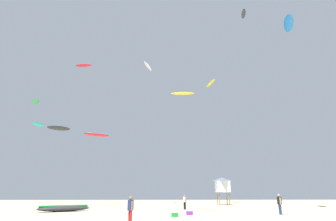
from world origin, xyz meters
name	(u,v)px	position (x,y,z in m)	size (l,w,h in m)	color
person_foreground	(130,208)	(-2.81, 4.82, 1.00)	(0.39, 0.50, 1.71)	#B21E23
person_midground	(279,202)	(10.00, 12.42, 1.04)	(0.40, 0.59, 1.78)	navy
person_left	(185,201)	(2.05, 20.21, 0.96)	(0.37, 0.46, 1.65)	black
kite_grounded_near	(64,208)	(-10.86, 17.09, 0.31)	(5.35, 4.12, 0.64)	#2D2D33
lifeguard_tower	(223,185)	(9.02, 30.91, 3.05)	(2.30, 2.30, 4.15)	#8C704C
cooler_box	(175,215)	(0.31, 10.22, 0.16)	(0.56, 0.36, 0.32)	green
gear_bag	(190,213)	(1.73, 12.18, 0.16)	(0.56, 0.36, 0.32)	purple
kite_aloft_0	(148,66)	(-3.30, 35.73, 25.44)	(2.13, 4.30, 1.01)	white
kite_aloft_1	(96,135)	(-10.68, 28.74, 10.44)	(4.07, 2.76, 0.52)	red
kite_aloft_2	(59,128)	(-20.86, 40.66, 14.07)	(4.44, 3.11, 1.01)	#2D2D33
kite_aloft_3	(39,124)	(-19.42, 28.10, 11.87)	(1.33, 2.53, 0.54)	#19B29E
kite_aloft_4	(83,65)	(-16.34, 37.84, 26.40)	(3.44, 1.46, 0.44)	red
kite_aloft_5	(36,102)	(-17.54, 22.07, 13.53)	(1.87, 2.55, 0.36)	green
kite_aloft_6	(211,83)	(8.85, 35.83, 22.06)	(1.93, 4.29, 1.04)	yellow
kite_aloft_7	(288,24)	(16.64, 18.89, 24.20)	(2.82, 4.65, 0.96)	blue
kite_aloft_8	(243,14)	(10.08, 17.71, 24.76)	(1.15, 2.24, 0.44)	#2D2D33
kite_aloft_9	(183,93)	(1.55, 15.18, 12.48)	(2.66, 0.92, 0.35)	yellow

